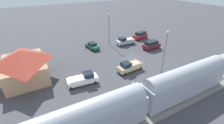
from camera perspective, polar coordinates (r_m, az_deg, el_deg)
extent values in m
plane|color=#424247|center=(37.97, 7.44, 0.54)|extent=(200.00, 200.00, 0.00)
cube|color=slate|center=(29.72, 23.75, -10.07)|extent=(4.80, 70.00, 0.18)
cube|color=#59544C|center=(29.33, 24.89, -10.51)|extent=(0.10, 70.00, 0.12)
cube|color=#59544C|center=(29.95, 22.75, -9.17)|extent=(0.10, 70.00, 0.12)
cube|color=#A8A399|center=(31.62, 18.21, -6.41)|extent=(3.20, 46.00, 0.30)
cube|color=#ADB2BC|center=(28.43, 24.25, -6.90)|extent=(2.90, 16.19, 3.70)
cube|color=#19389E|center=(29.28, 21.94, -6.07)|extent=(0.04, 14.89, 0.36)
cylinder|color=#ADB2BC|center=(27.56, 24.94, -3.88)|extent=(2.75, 15.54, 2.76)
cube|color=#19389E|center=(21.17, -11.30, -19.14)|extent=(0.04, 14.89, 0.36)
cylinder|color=#ADB2BC|center=(18.72, -10.35, -17.76)|extent=(2.75, 15.54, 2.76)
cube|color=tan|center=(34.42, -28.13, -2.37)|extent=(10.08, 7.13, 3.59)
pyramid|color=#9E3828|center=(33.26, -29.20, 1.89)|extent=(10.88, 7.93, 2.09)
cube|color=#4C3323|center=(34.82, -22.09, -2.10)|extent=(1.10, 0.08, 2.10)
cylinder|color=brown|center=(27.60, 7.21, -9.05)|extent=(0.22, 0.22, 0.85)
cylinder|color=yellow|center=(27.17, 7.30, -7.81)|extent=(0.36, 0.36, 0.62)
sphere|color=tan|center=(26.93, 7.36, -7.06)|extent=(0.24, 0.24, 0.24)
cylinder|color=brown|center=(28.81, 12.59, -7.82)|extent=(0.22, 0.22, 0.85)
cylinder|color=#2D72B7|center=(28.40, 12.74, -6.61)|extent=(0.36, 0.36, 0.62)
sphere|color=tan|center=(28.16, 12.83, -5.88)|extent=(0.24, 0.24, 0.24)
cube|color=silver|center=(46.94, 4.75, 7.18)|extent=(2.10, 5.45, 0.92)
cube|color=#19232D|center=(46.12, 3.71, 8.00)|extent=(1.77, 1.77, 0.84)
cylinder|color=black|center=(45.35, 3.00, 5.87)|extent=(0.22, 0.76, 0.76)
cylinder|color=black|center=(46.74, 1.92, 6.56)|extent=(0.22, 0.76, 0.76)
cylinder|color=black|center=(47.57, 7.49, 6.72)|extent=(0.22, 0.76, 0.76)
cylinder|color=black|center=(48.89, 6.34, 7.37)|extent=(0.22, 0.76, 0.76)
cube|color=silver|center=(47.24, 5.76, 7.99)|extent=(1.94, 3.02, 0.20)
cube|color=red|center=(52.10, 9.90, 8.94)|extent=(2.99, 5.21, 1.00)
cube|color=#19232D|center=(51.93, 10.09, 9.95)|extent=(2.43, 3.72, 0.88)
cylinder|color=black|center=(50.34, 9.24, 7.73)|extent=(0.22, 0.68, 0.68)
cylinder|color=black|center=(51.36, 7.75, 8.24)|extent=(0.22, 0.68, 0.68)
cylinder|color=black|center=(53.21, 11.88, 8.59)|extent=(0.22, 0.68, 0.68)
cylinder|color=black|center=(54.18, 10.42, 9.06)|extent=(0.22, 0.68, 0.68)
cube|color=#236638|center=(44.11, -6.93, 5.54)|extent=(4.75, 2.58, 0.76)
cube|color=#19232D|center=(43.85, -6.98, 6.39)|extent=(2.40, 1.96, 0.64)
cylinder|color=black|center=(45.23, -8.93, 5.45)|extent=(0.22, 0.68, 0.68)
cylinder|color=black|center=(45.98, -7.22, 5.94)|extent=(0.22, 0.68, 0.68)
cylinder|color=black|center=(42.53, -6.55, 4.15)|extent=(0.22, 0.68, 0.68)
cylinder|color=black|center=(43.33, -4.78, 4.69)|extent=(0.22, 0.68, 0.68)
cube|color=white|center=(29.58, -10.23, -6.26)|extent=(2.45, 5.56, 0.92)
cube|color=#19232D|center=(29.31, -8.44, -4.41)|extent=(1.88, 1.88, 0.84)
cylinder|color=black|center=(30.97, -6.73, -5.31)|extent=(0.22, 0.76, 0.76)
cylinder|color=black|center=(29.59, -5.69, -6.97)|extent=(0.22, 0.76, 0.76)
cylinder|color=black|center=(30.26, -14.54, -6.98)|extent=(0.22, 0.76, 0.76)
cylinder|color=black|center=(28.85, -13.88, -8.78)|extent=(0.22, 0.76, 0.76)
cube|color=white|center=(29.13, -12.12, -5.73)|extent=(2.13, 3.13, 0.20)
cube|color=#C6B284|center=(33.38, 6.25, -1.76)|extent=(2.41, 5.55, 0.92)
cube|color=#19232D|center=(32.37, 4.94, -0.91)|extent=(1.87, 1.87, 0.84)
cylinder|color=black|center=(31.84, 4.23, -4.18)|extent=(0.22, 0.76, 0.76)
cylinder|color=black|center=(33.00, 2.39, -2.90)|extent=(0.22, 0.76, 0.76)
cylinder|color=black|center=(34.35, 9.89, -2.01)|extent=(0.22, 0.76, 0.76)
cylinder|color=black|center=(35.43, 7.99, -0.89)|extent=(0.22, 0.76, 0.76)
cube|color=#C6B284|center=(33.67, 7.54, -0.49)|extent=(2.11, 3.12, 0.20)
cube|color=maroon|center=(45.01, 13.70, 5.56)|extent=(2.10, 4.95, 1.00)
cube|color=#19232D|center=(44.58, 13.69, 6.65)|extent=(1.82, 3.48, 0.88)
cylinder|color=black|center=(47.02, 14.60, 5.75)|extent=(0.22, 0.68, 0.68)
cylinder|color=black|center=(45.94, 16.09, 5.03)|extent=(0.22, 0.68, 0.68)
cylinder|color=black|center=(44.53, 11.09, 4.90)|extent=(0.22, 0.68, 0.68)
cylinder|color=black|center=(43.38, 12.58, 4.13)|extent=(0.22, 0.68, 0.68)
cylinder|color=#515156|center=(32.54, 17.89, 2.70)|extent=(0.16, 0.16, 8.28)
sphere|color=#EAE5C6|center=(31.08, 19.03, 9.94)|extent=(0.44, 0.44, 0.44)
cylinder|color=#515156|center=(45.58, -1.04, 11.05)|extent=(0.16, 0.16, 8.34)
sphere|color=#EAE5C6|center=(44.55, -1.09, 16.43)|extent=(0.44, 0.44, 0.44)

